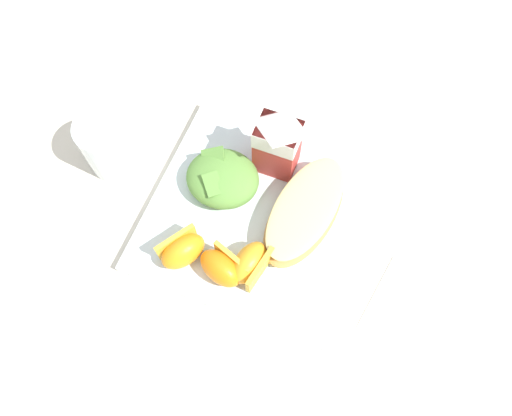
% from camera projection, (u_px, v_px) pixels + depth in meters
% --- Properties ---
extents(ground, '(3.00, 3.00, 0.00)m').
position_uv_depth(ground, '(256.00, 216.00, 0.65)').
color(ground, beige).
extents(white_plate, '(0.28, 0.28, 0.02)m').
position_uv_depth(white_plate, '(256.00, 213.00, 0.65)').
color(white_plate, silver).
rests_on(white_plate, ground).
extents(cheesy_pizza_bread, '(0.11, 0.18, 0.04)m').
position_uv_depth(cheesy_pizza_bread, '(305.00, 211.00, 0.62)').
color(cheesy_pizza_bread, tan).
rests_on(cheesy_pizza_bread, white_plate).
extents(green_salad_pile, '(0.10, 0.09, 0.05)m').
position_uv_depth(green_salad_pile, '(223.00, 178.00, 0.64)').
color(green_salad_pile, '#5B8E3D').
rests_on(green_salad_pile, white_plate).
extents(milk_carton, '(0.06, 0.05, 0.11)m').
position_uv_depth(milk_carton, '(280.00, 142.00, 0.61)').
color(milk_carton, '#B7332D').
rests_on(milk_carton, white_plate).
extents(orange_wedge_front, '(0.06, 0.07, 0.04)m').
position_uv_depth(orange_wedge_front, '(182.00, 250.00, 0.59)').
color(orange_wedge_front, orange).
rests_on(orange_wedge_front, white_plate).
extents(orange_wedge_middle, '(0.07, 0.05, 0.04)m').
position_uv_depth(orange_wedge_middle, '(222.00, 267.00, 0.59)').
color(orange_wedge_middle, orange).
rests_on(orange_wedge_middle, white_plate).
extents(orange_wedge_rear, '(0.05, 0.07, 0.04)m').
position_uv_depth(orange_wedge_rear, '(250.00, 263.00, 0.59)').
color(orange_wedge_rear, orange).
rests_on(orange_wedge_rear, white_plate).
extents(paper_napkin, '(0.13, 0.13, 0.00)m').
position_uv_depth(paper_napkin, '(415.00, 313.00, 0.60)').
color(paper_napkin, white).
rests_on(paper_napkin, ground).
extents(drinking_clear_cup, '(0.08, 0.08, 0.09)m').
position_uv_depth(drinking_clear_cup, '(110.00, 144.00, 0.65)').
color(drinking_clear_cup, silver).
rests_on(drinking_clear_cup, ground).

